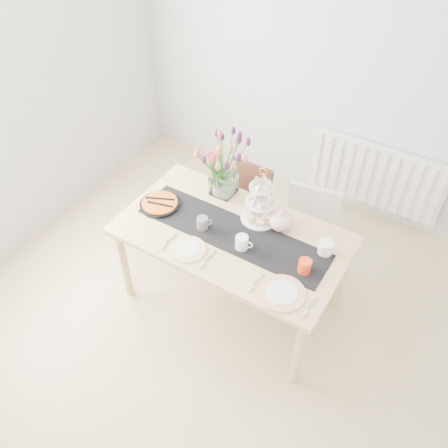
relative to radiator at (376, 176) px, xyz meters
The scene contains 16 objects.
room_shell 2.40m from the radiator, 102.86° to the right, with size 4.50×4.50×4.50m.
radiator is the anchor object (origin of this frame).
dining_table 1.67m from the radiator, 110.47° to the right, with size 1.60×0.90×0.75m.
chair_brown 1.23m from the radiator, 133.19° to the right, with size 0.40×0.40×0.76m.
chair_white 1.00m from the radiator, 103.33° to the right, with size 0.47×0.47×0.82m.
table_runner 1.69m from the radiator, 110.47° to the right, with size 1.40×0.35×0.01m, color black.
tulip_vase 1.62m from the radiator, 125.36° to the right, with size 0.62×0.62×0.52m.
cake_stand 1.47m from the radiator, 110.19° to the right, with size 0.27×0.27×0.40m.
teapot 1.44m from the radiator, 103.04° to the right, with size 0.25×0.21×0.17m, color white, non-canonical shape.
cream_jug 1.44m from the radiator, 88.23° to the right, with size 0.10×0.10×0.10m, color white.
tart_tin 2.01m from the radiator, 126.66° to the right, with size 0.30×0.30×0.04m.
mug_grey 1.84m from the radiator, 115.73° to the right, with size 0.08×0.08×0.10m, color slate.
mug_white 1.74m from the radiator, 105.35° to the right, with size 0.09×0.09×0.11m, color white.
mug_orange 1.65m from the radiator, 90.23° to the right, with size 0.09×0.09×0.10m, color #F03D1A.
plate_left 2.02m from the radiator, 112.13° to the right, with size 0.25×0.25×0.01m, color white.
plate_right 1.87m from the radiator, 91.40° to the right, with size 0.29×0.29×0.02m, color silver.
Camera 1 is at (1.10, -1.38, 3.09)m, focal length 38.00 mm.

